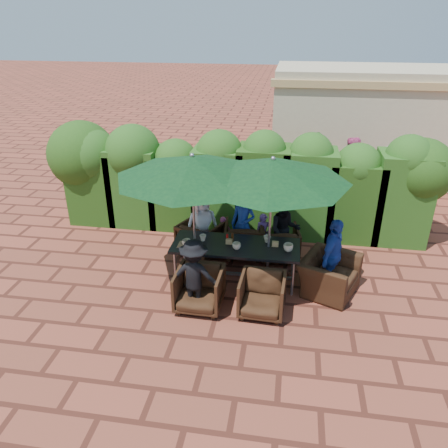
# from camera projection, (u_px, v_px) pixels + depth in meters

# --- Properties ---
(ground) EXTENTS (80.00, 80.00, 0.00)m
(ground) POSITION_uv_depth(u_px,v_px,m) (226.00, 281.00, 8.32)
(ground) COLOR brown
(ground) RESTS_ON ground
(dining_table) EXTENTS (2.35, 0.90, 0.75)m
(dining_table) POSITION_uv_depth(u_px,v_px,m) (236.00, 248.00, 8.09)
(dining_table) COLOR black
(dining_table) RESTS_ON ground
(umbrella_left) EXTENTS (2.74, 2.74, 2.46)m
(umbrella_left) POSITION_uv_depth(u_px,v_px,m) (192.00, 167.00, 7.53)
(umbrella_left) COLOR gray
(umbrella_left) RESTS_ON ground
(umbrella_right) EXTENTS (2.70, 2.70, 2.46)m
(umbrella_right) POSITION_uv_depth(u_px,v_px,m) (273.00, 170.00, 7.37)
(umbrella_right) COLOR gray
(umbrella_right) RESTS_ON ground
(chair_far_left) EXTENTS (1.00, 0.97, 0.79)m
(chair_far_left) POSITION_uv_depth(u_px,v_px,m) (200.00, 237.00, 9.11)
(chair_far_left) COLOR black
(chair_far_left) RESTS_ON ground
(chair_far_mid) EXTENTS (0.84, 0.80, 0.80)m
(chair_far_mid) POSITION_uv_depth(u_px,v_px,m) (243.00, 237.00, 9.09)
(chair_far_mid) COLOR black
(chair_far_mid) RESTS_ON ground
(chair_far_right) EXTENTS (0.86, 0.82, 0.77)m
(chair_far_right) POSITION_uv_depth(u_px,v_px,m) (280.00, 241.00, 8.95)
(chair_far_right) COLOR black
(chair_far_right) RESTS_ON ground
(chair_near_left) EXTENTS (0.80, 0.75, 0.80)m
(chair_near_left) POSITION_uv_depth(u_px,v_px,m) (199.00, 287.00, 7.42)
(chair_near_left) COLOR black
(chair_near_left) RESTS_ON ground
(chair_near_right) EXTENTS (0.78, 0.73, 0.77)m
(chair_near_right) POSITION_uv_depth(u_px,v_px,m) (262.00, 293.00, 7.29)
(chair_near_right) COLOR black
(chair_near_right) RESTS_ON ground
(chair_end_right) EXTENTS (1.03, 1.22, 0.91)m
(chair_end_right) POSITION_uv_depth(u_px,v_px,m) (329.00, 269.00, 7.84)
(chair_end_right) COLOR black
(chair_end_right) RESTS_ON ground
(adult_far_left) EXTENTS (0.79, 0.65, 1.38)m
(adult_far_left) POSITION_uv_depth(u_px,v_px,m) (202.00, 225.00, 8.96)
(adult_far_left) COLOR white
(adult_far_left) RESTS_ON ground
(adult_far_mid) EXTENTS (0.62, 0.56, 1.43)m
(adult_far_mid) POSITION_uv_depth(u_px,v_px,m) (243.00, 225.00, 8.91)
(adult_far_mid) COLOR #1D3EA0
(adult_far_mid) RESTS_ON ground
(adult_far_right) EXTENTS (0.69, 0.49, 1.33)m
(adult_far_right) POSITION_uv_depth(u_px,v_px,m) (284.00, 230.00, 8.80)
(adult_far_right) COLOR black
(adult_far_right) RESTS_ON ground
(adult_near_left) EXTENTS (0.85, 0.40, 1.31)m
(adult_near_left) POSITION_uv_depth(u_px,v_px,m) (194.00, 276.00, 7.28)
(adult_near_left) COLOR black
(adult_near_left) RESTS_ON ground
(adult_end_right) EXTENTS (0.71, 0.93, 1.41)m
(adult_end_right) POSITION_uv_depth(u_px,v_px,m) (333.00, 256.00, 7.77)
(adult_end_right) COLOR #1D3EA0
(adult_end_right) RESTS_ON ground
(child_left) EXTENTS (0.31, 0.27, 0.76)m
(child_left) POSITION_uv_depth(u_px,v_px,m) (223.00, 234.00, 9.28)
(child_left) COLOR #C5457F
(child_left) RESTS_ON ground
(child_right) EXTENTS (0.38, 0.33, 0.91)m
(child_right) POSITION_uv_depth(u_px,v_px,m) (263.00, 235.00, 9.08)
(child_right) COLOR #8B51B1
(child_right) RESTS_ON ground
(pedestrian_a) EXTENTS (1.89, 1.43, 1.93)m
(pedestrian_a) POSITION_uv_depth(u_px,v_px,m) (312.00, 168.00, 11.38)
(pedestrian_a) COLOR #298424
(pedestrian_a) RESTS_ON ground
(pedestrian_b) EXTENTS (1.01, 0.90, 1.79)m
(pedestrian_b) POSITION_uv_depth(u_px,v_px,m) (349.00, 171.00, 11.39)
(pedestrian_b) COLOR #C5457F
(pedestrian_b) RESTS_ON ground
(pedestrian_c) EXTENTS (0.98, 1.10, 1.60)m
(pedestrian_c) POSITION_uv_depth(u_px,v_px,m) (388.00, 175.00, 11.39)
(pedestrian_c) COLOR #9A98A1
(pedestrian_c) RESTS_ON ground
(cup_a) EXTENTS (0.17, 0.17, 0.13)m
(cup_a) POSITION_uv_depth(u_px,v_px,m) (186.00, 243.00, 7.98)
(cup_a) COLOR beige
(cup_a) RESTS_ON dining_table
(cup_b) EXTENTS (0.12, 0.12, 0.12)m
(cup_b) POSITION_uv_depth(u_px,v_px,m) (203.00, 238.00, 8.18)
(cup_b) COLOR beige
(cup_b) RESTS_ON dining_table
(cup_c) EXTENTS (0.16, 0.16, 0.12)m
(cup_c) POSITION_uv_depth(u_px,v_px,m) (236.00, 246.00, 7.89)
(cup_c) COLOR beige
(cup_c) RESTS_ON dining_table
(cup_d) EXTENTS (0.13, 0.13, 0.13)m
(cup_d) POSITION_uv_depth(u_px,v_px,m) (267.00, 239.00, 8.13)
(cup_d) COLOR beige
(cup_d) RESTS_ON dining_table
(cup_e) EXTENTS (0.17, 0.17, 0.14)m
(cup_e) POSITION_uv_depth(u_px,v_px,m) (288.00, 248.00, 7.82)
(cup_e) COLOR beige
(cup_e) RESTS_ON dining_table
(ketchup_bottle) EXTENTS (0.04, 0.04, 0.17)m
(ketchup_bottle) POSITION_uv_depth(u_px,v_px,m) (227.00, 238.00, 8.11)
(ketchup_bottle) COLOR #B20C0A
(ketchup_bottle) RESTS_ON dining_table
(sauce_bottle) EXTENTS (0.04, 0.04, 0.17)m
(sauce_bottle) POSITION_uv_depth(u_px,v_px,m) (232.00, 237.00, 8.15)
(sauce_bottle) COLOR #4C230C
(sauce_bottle) RESTS_ON dining_table
(serving_tray) EXTENTS (0.35, 0.25, 0.02)m
(serving_tray) POSITION_uv_depth(u_px,v_px,m) (188.00, 245.00, 8.03)
(serving_tray) COLOR #986B49
(serving_tray) RESTS_ON dining_table
(number_block_left) EXTENTS (0.12, 0.06, 0.10)m
(number_block_left) POSITION_uv_depth(u_px,v_px,m) (229.00, 241.00, 8.07)
(number_block_left) COLOR tan
(number_block_left) RESTS_ON dining_table
(number_block_right) EXTENTS (0.12, 0.06, 0.10)m
(number_block_right) POSITION_uv_depth(u_px,v_px,m) (275.00, 244.00, 7.98)
(number_block_right) COLOR tan
(number_block_right) RESTS_ON dining_table
(hedge_wall) EXTENTS (9.10, 1.60, 2.40)m
(hedge_wall) POSITION_uv_depth(u_px,v_px,m) (228.00, 175.00, 9.86)
(hedge_wall) COLOR #183B10
(hedge_wall) RESTS_ON ground
(building) EXTENTS (6.20, 3.08, 3.20)m
(building) POSITION_uv_depth(u_px,v_px,m) (373.00, 122.00, 13.36)
(building) COLOR beige
(building) RESTS_ON ground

